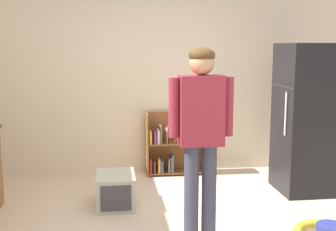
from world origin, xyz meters
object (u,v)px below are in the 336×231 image
at_px(bookshelf, 171,147).
at_px(pet_carrier, 116,190).
at_px(refrigerator, 309,119).
at_px(standing_person, 201,126).

relative_size(bookshelf, pet_carrier, 1.54).
xyz_separation_m(bookshelf, pet_carrier, (-0.78, -1.16, -0.19)).
distance_m(bookshelf, pet_carrier, 1.41).
bearing_deg(refrigerator, pet_carrier, -174.16).
xyz_separation_m(refrigerator, bookshelf, (-1.54, 0.93, -0.52)).
bearing_deg(pet_carrier, bookshelf, 56.34).
distance_m(refrigerator, pet_carrier, 2.43).
xyz_separation_m(bookshelf, standing_person, (-0.03, -2.15, 0.69)).
bearing_deg(refrigerator, bookshelf, 148.89).
relative_size(bookshelf, standing_person, 0.49).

